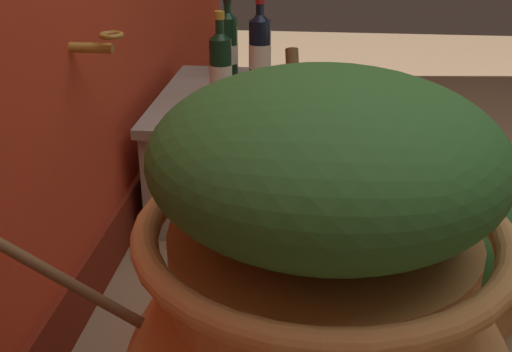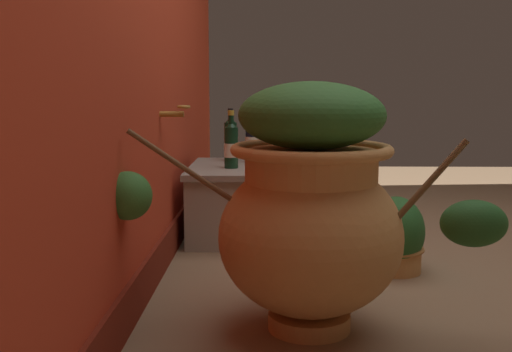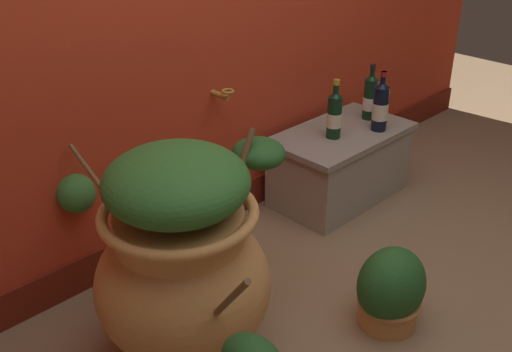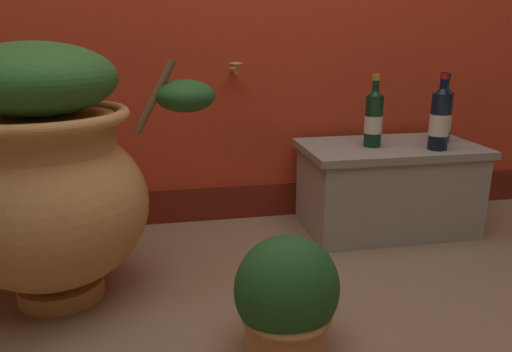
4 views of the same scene
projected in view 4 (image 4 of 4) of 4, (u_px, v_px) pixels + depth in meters
terracotta_urn at (49, 176)px, 1.48m from camera, size 0.81×1.21×0.79m
stone_ledge at (387, 184)px, 2.08m from camera, size 0.73×0.42×0.37m
wine_bottle_left at (374, 117)px, 1.97m from camera, size 0.07×0.07×0.29m
wine_bottle_middle at (440, 117)px, 1.92m from camera, size 0.08×0.08×0.30m
wine_bottle_right at (443, 114)px, 2.06m from camera, size 0.07×0.07×0.29m
potted_shrub at (287, 298)px, 1.29m from camera, size 0.28×0.24×0.32m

